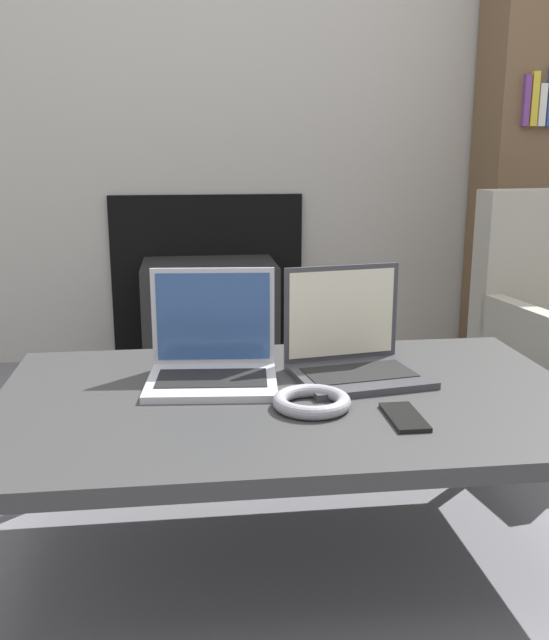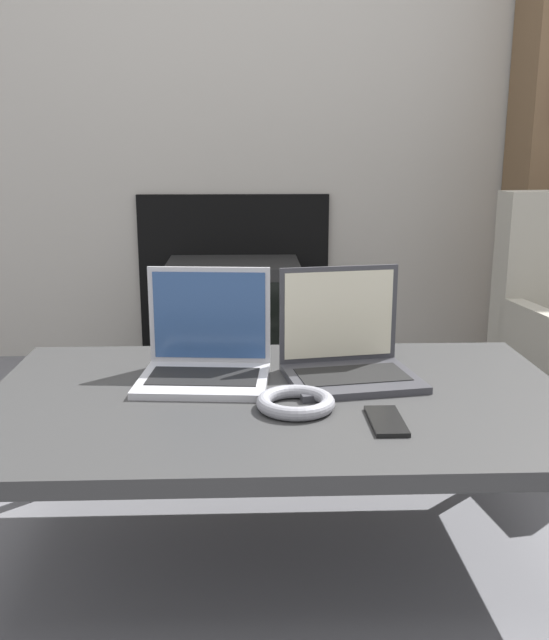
# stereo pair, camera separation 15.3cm
# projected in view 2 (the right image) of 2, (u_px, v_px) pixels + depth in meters

# --- Properties ---
(wall_back) EXTENTS (7.00, 0.08, 2.60)m
(wall_back) POSITION_uv_depth(u_px,v_px,m) (261.00, 58.00, 2.99)
(wall_back) COLOR #ADA89E
(wall_back) RESTS_ON ground_plane
(table) EXTENTS (1.28, 0.79, 0.40)m
(table) POSITION_uv_depth(u_px,v_px,m) (280.00, 406.00, 1.56)
(table) COLOR #333333
(table) RESTS_ON ground_plane
(laptop_left) EXTENTS (0.31, 0.26, 0.25)m
(laptop_left) POSITION_uv_depth(u_px,v_px,m) (206.00, 354.00, 1.66)
(laptop_left) COLOR #B2B2B7
(laptop_left) RESTS_ON table
(laptop_right) EXTENTS (0.33, 0.28, 0.25)m
(laptop_right) POSITION_uv_depth(u_px,v_px,m) (347.00, 353.00, 1.67)
(laptop_right) COLOR #38383D
(laptop_right) RESTS_ON table
(headphones) EXTENTS (0.16, 0.16, 0.03)m
(headphones) POSITION_uv_depth(u_px,v_px,m) (296.00, 402.00, 1.46)
(headphones) COLOR gray
(headphones) RESTS_ON table
(phone) EXTENTS (0.06, 0.15, 0.01)m
(phone) POSITION_uv_depth(u_px,v_px,m) (386.00, 421.00, 1.39)
(phone) COLOR black
(phone) RESTS_ON table
(tv) EXTENTS (0.54, 0.40, 0.46)m
(tv) POSITION_uv_depth(u_px,v_px,m) (234.00, 316.00, 2.99)
(tv) COLOR black
(tv) RESTS_ON ground_plane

